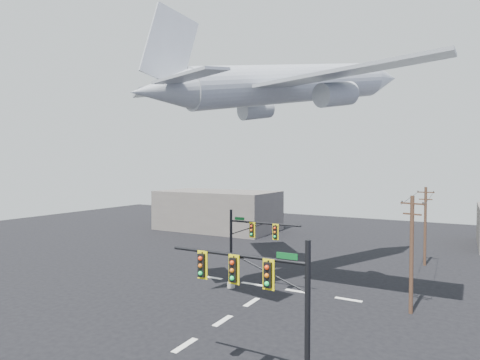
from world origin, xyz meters
The scene contains 9 objects.
ground centered at (0.00, 0.00, 0.00)m, with size 120.00×120.00×0.00m, color black.
lane_markings centered at (0.00, 5.33, 0.01)m, with size 14.00×21.20×0.01m.
signal_mast_near centered at (6.08, -2.15, 3.91)m, with size 7.11×0.76×6.89m.
signal_mast_far centered at (-1.78, 10.27, 3.43)m, with size 6.30×0.70×6.37m.
utility_pole_a centered at (10.34, 11.25, 4.14)m, with size 1.53×0.62×7.92m.
utility_pole_b centered at (10.07, 25.94, 4.09)m, with size 1.58×0.26×7.82m.
power_lines centered at (10.21, 18.59, 7.30)m, with size 1.70×14.69×0.03m.
airliner centered at (1.04, 13.26, 16.50)m, with size 23.93×26.19×7.36m.
building_left centered at (-20.00, 35.00, 3.00)m, with size 18.00×10.00×6.00m, color #605A55.
Camera 1 is at (13.23, -17.51, 9.89)m, focal length 30.00 mm.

